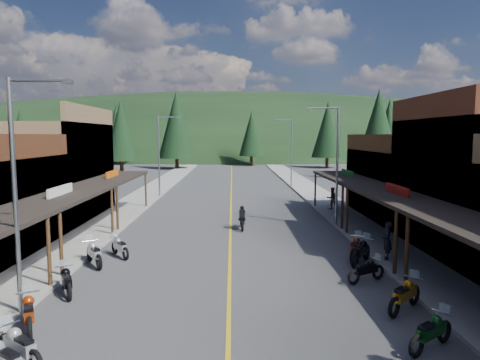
{
  "coord_description": "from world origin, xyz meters",
  "views": [
    {
      "loc": [
        0.13,
        -20.18,
        6.14
      ],
      "look_at": [
        0.67,
        9.72,
        3.0
      ],
      "focal_mm": 32.0,
      "sensor_mm": 36.0,
      "label": 1
    }
  ],
  "objects_px": {
    "pine_0": "(21,133)",
    "pine_1": "(117,130)",
    "bike_east_8": "(355,247)",
    "pedestrian_east_b": "(332,198)",
    "bike_west_4": "(19,345)",
    "pine_3": "(252,133)",
    "bike_east_5": "(405,293)",
    "pine_6": "(464,133)",
    "pine_8": "(73,136)",
    "streetlight_3": "(290,150)",
    "pine_11": "(378,127)",
    "bike_west_6": "(66,280)",
    "pine_9": "(388,134)",
    "pine_10": "(121,131)",
    "shop_east_3": "(414,184)",
    "streetlight_1": "(160,152)",
    "streetlight_2": "(335,161)",
    "bike_west_7": "(94,252)",
    "pine_2": "(176,125)",
    "bike_west_3": "(3,359)",
    "bike_east_6": "(366,269)",
    "pine_7": "(88,130)",
    "pine_4": "(328,129)",
    "rider_on_bike": "(242,219)",
    "pine_5": "(389,127)",
    "shop_west_3": "(43,171)",
    "bike_east_4": "(431,330)",
    "bike_west_5": "(29,311)",
    "bike_west_8": "(120,246)"
  },
  "relations": [
    {
      "from": "streetlight_2",
      "to": "pine_2",
      "type": "xyz_separation_m",
      "value": [
        -16.95,
        50.0,
        3.53
      ]
    },
    {
      "from": "rider_on_bike",
      "to": "bike_east_5",
      "type": "bearing_deg",
      "value": -68.89
    },
    {
      "from": "bike_east_8",
      "to": "pedestrian_east_b",
      "type": "bearing_deg",
      "value": 107.61
    },
    {
      "from": "pine_10",
      "to": "pine_1",
      "type": "bearing_deg",
      "value": 106.7
    },
    {
      "from": "pine_10",
      "to": "bike_west_6",
      "type": "relative_size",
      "value": 5.6
    },
    {
      "from": "bike_west_4",
      "to": "bike_east_4",
      "type": "distance_m",
      "value": 11.37
    },
    {
      "from": "shop_east_3",
      "to": "streetlight_1",
      "type": "xyz_separation_m",
      "value": [
        -20.71,
        10.7,
        1.93
      ]
    },
    {
      "from": "pine_11",
      "to": "bike_west_6",
      "type": "xyz_separation_m",
      "value": [
        -26.28,
        -42.08,
        -6.6
      ]
    },
    {
      "from": "pine_1",
      "to": "bike_west_6",
      "type": "relative_size",
      "value": 6.04
    },
    {
      "from": "bike_west_3",
      "to": "bike_east_8",
      "type": "bearing_deg",
      "value": -15.08
    },
    {
      "from": "bike_west_4",
      "to": "bike_east_8",
      "type": "xyz_separation_m",
      "value": [
        11.76,
        9.66,
        0.03
      ]
    },
    {
      "from": "pine_8",
      "to": "streetlight_3",
      "type": "bearing_deg",
      "value": -19.05
    },
    {
      "from": "streetlight_2",
      "to": "bike_west_7",
      "type": "distance_m",
      "value": 16.23
    },
    {
      "from": "pine_7",
      "to": "pine_6",
      "type": "bearing_deg",
      "value": -8.75
    },
    {
      "from": "streetlight_1",
      "to": "bike_west_4",
      "type": "distance_m",
      "value": 31.52
    },
    {
      "from": "streetlight_3",
      "to": "pine_9",
      "type": "distance_m",
      "value": 22.79
    },
    {
      "from": "shop_east_3",
      "to": "rider_on_bike",
      "type": "relative_size",
      "value": 5.13
    },
    {
      "from": "shop_west_3",
      "to": "pine_6",
      "type": "height_order",
      "value": "pine_6"
    },
    {
      "from": "bike_east_4",
      "to": "pine_5",
      "type": "bearing_deg",
      "value": 125.27
    },
    {
      "from": "bike_west_5",
      "to": "bike_east_5",
      "type": "bearing_deg",
      "value": -20.63
    },
    {
      "from": "pine_9",
      "to": "bike_east_5",
      "type": "relative_size",
      "value": 4.81
    },
    {
      "from": "pine_2",
      "to": "pine_1",
      "type": "bearing_deg",
      "value": 139.4
    },
    {
      "from": "pine_9",
      "to": "bike_west_4",
      "type": "height_order",
      "value": "pine_9"
    },
    {
      "from": "streetlight_3",
      "to": "pine_1",
      "type": "bearing_deg",
      "value": 127.73
    },
    {
      "from": "streetlight_3",
      "to": "bike_west_8",
      "type": "bearing_deg",
      "value": -113.36
    },
    {
      "from": "pine_0",
      "to": "pine_6",
      "type": "xyz_separation_m",
      "value": [
        86.0,
        2.0,
        0.0
      ]
    },
    {
      "from": "pine_7",
      "to": "streetlight_1",
      "type": "bearing_deg",
      "value": -65.12
    },
    {
      "from": "streetlight_1",
      "to": "bike_west_8",
      "type": "relative_size",
      "value": 4.0
    },
    {
      "from": "shop_west_3",
      "to": "pine_4",
      "type": "xyz_separation_m",
      "value": [
        31.78,
        48.7,
        3.72
      ]
    },
    {
      "from": "bike_west_6",
      "to": "pine_3",
      "type": "bearing_deg",
      "value": 54.07
    },
    {
      "from": "bike_east_8",
      "to": "pedestrian_east_b",
      "type": "relative_size",
      "value": 1.24
    },
    {
      "from": "pine_1",
      "to": "bike_east_8",
      "type": "xyz_separation_m",
      "value": [
        30.22,
        -69.59,
        -6.6
      ]
    },
    {
      "from": "streetlight_3",
      "to": "bike_east_6",
      "type": "height_order",
      "value": "streetlight_3"
    },
    {
      "from": "bike_west_6",
      "to": "bike_east_6",
      "type": "height_order",
      "value": "bike_west_6"
    },
    {
      "from": "streetlight_2",
      "to": "pine_6",
      "type": "bearing_deg",
      "value": 55.11
    },
    {
      "from": "shop_east_3",
      "to": "bike_west_7",
      "type": "distance_m",
      "value": 23.38
    },
    {
      "from": "bike_west_6",
      "to": "pedestrian_east_b",
      "type": "distance_m",
      "value": 23.23
    },
    {
      "from": "pine_0",
      "to": "pine_4",
      "type": "height_order",
      "value": "pine_4"
    },
    {
      "from": "pine_10",
      "to": "pine_5",
      "type": "bearing_deg",
      "value": 22.93
    },
    {
      "from": "pine_3",
      "to": "pine_6",
      "type": "xyz_separation_m",
      "value": [
        42.0,
        -2.0,
        0.0
      ]
    },
    {
      "from": "pine_5",
      "to": "bike_east_6",
      "type": "distance_m",
      "value": 80.38
    },
    {
      "from": "bike_east_4",
      "to": "streetlight_1",
      "type": "bearing_deg",
      "value": 167.2
    },
    {
      "from": "pine_0",
      "to": "pine_1",
      "type": "relative_size",
      "value": 0.88
    },
    {
      "from": "bike_west_6",
      "to": "bike_east_8",
      "type": "bearing_deg",
      "value": -7.84
    },
    {
      "from": "bike_east_8",
      "to": "pine_3",
      "type": "bearing_deg",
      "value": 117.93
    },
    {
      "from": "pine_0",
      "to": "bike_west_6",
      "type": "height_order",
      "value": "pine_0"
    },
    {
      "from": "rider_on_bike",
      "to": "streetlight_2",
      "type": "bearing_deg",
      "value": 4.68
    },
    {
      "from": "rider_on_bike",
      "to": "pedestrian_east_b",
      "type": "distance_m",
      "value": 10.03
    },
    {
      "from": "pine_2",
      "to": "pine_5",
      "type": "distance_m",
      "value": 46.17
    },
    {
      "from": "pine_3",
      "to": "bike_east_5",
      "type": "xyz_separation_m",
      "value": [
        2.15,
        -71.87,
        -5.84
      ]
    }
  ]
}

